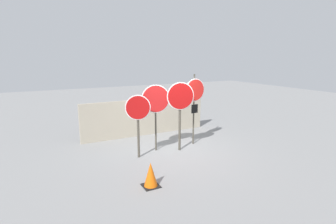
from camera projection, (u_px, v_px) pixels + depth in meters
ground_plane at (171, 151)px, 9.05m from camera, size 40.00×40.00×0.00m
fence_back at (146, 117)px, 10.80m from camera, size 5.32×0.12×1.50m
stop_sign_0 at (138, 114)px, 8.14m from camera, size 0.76×0.27×2.05m
stop_sign_1 at (156, 102)px, 8.71m from camera, size 0.91×0.31×2.29m
stop_sign_2 at (180, 103)px, 8.75m from camera, size 0.91×0.26×2.37m
stop_sign_3 at (195, 95)px, 9.38m from camera, size 0.82×0.14×2.59m
traffic_cone_0 at (151, 175)px, 6.52m from camera, size 0.41×0.41×0.63m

